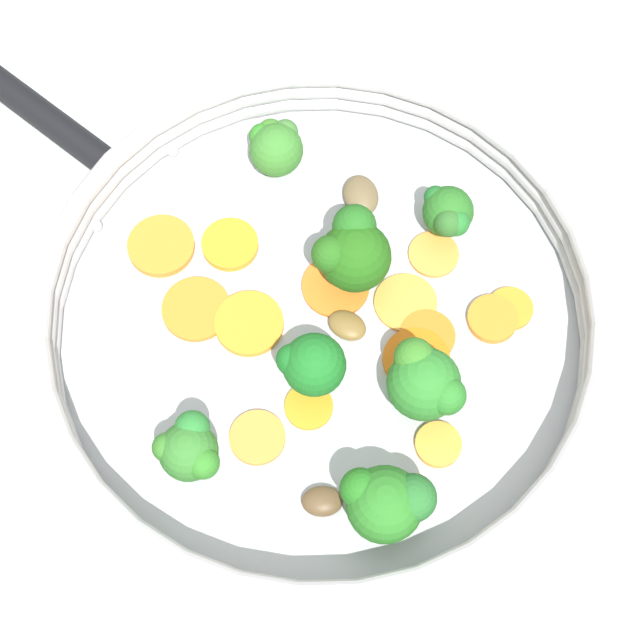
{
  "coord_description": "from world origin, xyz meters",
  "views": [
    {
      "loc": [
        0.22,
        0.17,
        0.66
      ],
      "look_at": [
        0.0,
        0.0,
        0.03
      ],
      "focal_mm": 60.0,
      "sensor_mm": 36.0,
      "label": 1
    }
  ],
  "objects": [
    {
      "name": "carrot_slice_1",
      "position": [
        0.03,
        -0.04,
        0.02
      ],
      "size": [
        0.05,
        0.05,
        0.01
      ],
      "primitive_type": "cylinder",
      "rotation": [
        0.0,
        0.0,
        6.21
      ],
      "color": "orange",
      "rests_on": "skillet"
    },
    {
      "name": "mushroom_piece_0",
      "position": [
        0.09,
        0.07,
        0.02
      ],
      "size": [
        0.03,
        0.03,
        0.01
      ],
      "primitive_type": "ellipsoid",
      "rotation": [
        0.0,
        0.0,
        2.25
      ],
      "color": "brown",
      "rests_on": "skillet"
    },
    {
      "name": "mushroom_piece_1",
      "position": [
        -0.01,
        0.01,
        0.02
      ],
      "size": [
        0.02,
        0.03,
        0.01
      ],
      "primitive_type": "ellipsoid",
      "rotation": [
        0.0,
        0.0,
        4.84
      ],
      "color": "brown",
      "rests_on": "skillet"
    },
    {
      "name": "skillet_rivet_right",
      "position": [
        0.03,
        -0.17,
        0.02
      ],
      "size": [
        0.01,
        0.01,
        0.01
      ],
      "primitive_type": "sphere",
      "color": "#B2B3BC",
      "rests_on": "skillet"
    },
    {
      "name": "carrot_slice_7",
      "position": [
        -0.09,
        0.03,
        0.02
      ],
      "size": [
        0.05,
        0.05,
        0.0
      ],
      "primitive_type": "cylinder",
      "rotation": [
        0.0,
        0.0,
        3.71
      ],
      "color": "#F9933B",
      "rests_on": "skillet"
    },
    {
      "name": "carrot_slice_12",
      "position": [
        0.04,
        -0.07,
        0.02
      ],
      "size": [
        0.06,
        0.06,
        0.0
      ],
      "primitive_type": "cylinder",
      "rotation": [
        0.0,
        0.0,
        5.67
      ],
      "color": "orange",
      "rests_on": "skillet"
    },
    {
      "name": "carrot_slice_2",
      "position": [
        -0.07,
        0.09,
        0.02
      ],
      "size": [
        0.04,
        0.04,
        0.01
      ],
      "primitive_type": "cylinder",
      "rotation": [
        0.0,
        0.0,
        1.2
      ],
      "color": "orange",
      "rests_on": "skillet"
    },
    {
      "name": "carrot_slice_0",
      "position": [
        -0.02,
        0.06,
        0.02
      ],
      "size": [
        0.06,
        0.06,
        0.0
      ],
      "primitive_type": "cylinder",
      "rotation": [
        0.0,
        0.0,
        5.72
      ],
      "color": "orange",
      "rests_on": "skillet"
    },
    {
      "name": "carrot_slice_3",
      "position": [
        0.08,
        0.01,
        0.02
      ],
      "size": [
        0.05,
        0.05,
        0.0
      ],
      "primitive_type": "cylinder",
      "rotation": [
        0.0,
        0.0,
        2.35
      ],
      "color": "orange",
      "rests_on": "skillet"
    },
    {
      "name": "broccoli_floret_0",
      "position": [
        0.03,
        0.02,
        0.05
      ],
      "size": [
        0.04,
        0.04,
        0.05
      ],
      "color": "#7DB164",
      "rests_on": "skillet"
    },
    {
      "name": "carrot_slice_6",
      "position": [
        -0.09,
        0.09,
        0.02
      ],
      "size": [
        0.04,
        0.04,
        0.0
      ],
      "primitive_type": "cylinder",
      "rotation": [
        0.0,
        0.0,
        0.43
      ],
      "color": "orange",
      "rests_on": "skillet"
    },
    {
      "name": "broccoli_floret_6",
      "position": [
        -0.04,
        -0.01,
        0.05
      ],
      "size": [
        0.05,
        0.05,
        0.06
      ],
      "color": "#83AB6D",
      "rests_on": "skillet"
    },
    {
      "name": "skillet_rim_wall",
      "position": [
        0.0,
        0.0,
        0.04
      ],
      "size": [
        0.37,
        0.37,
        0.04
      ],
      "color": "#B5B2B3",
      "rests_on": "skillet"
    },
    {
      "name": "broccoli_floret_4",
      "position": [
        -0.08,
        -0.1,
        0.04
      ],
      "size": [
        0.04,
        0.04,
        0.04
      ],
      "color": "#6F995D",
      "rests_on": "skillet"
    },
    {
      "name": "broccoli_floret_3",
      "position": [
        0.0,
        0.08,
        0.05
      ],
      "size": [
        0.05,
        0.05,
        0.05
      ],
      "color": "#89B469",
      "rests_on": "skillet"
    },
    {
      "name": "carrot_slice_11",
      "position": [
        -0.03,
        -0.01,
        0.02
      ],
      "size": [
        0.05,
        0.05,
        0.0
      ],
      "primitive_type": "cylinder",
      "rotation": [
        0.0,
        0.0,
        4.54
      ],
      "color": "orange",
      "rests_on": "skillet"
    },
    {
      "name": "carrot_slice_8",
      "position": [
        -0.05,
        0.03,
        0.02
      ],
      "size": [
        0.04,
        0.04,
        0.0
      ],
      "primitive_type": "cylinder",
      "rotation": [
        0.0,
        0.0,
        4.69
      ],
      "color": "orange",
      "rests_on": "skillet"
    },
    {
      "name": "skillet_handle",
      "position": [
        -0.01,
        -0.29,
        0.03
      ],
      "size": [
        0.03,
        0.23,
        0.02
      ],
      "primitive_type": "cylinder",
      "rotation": [
        1.57,
        0.0,
        6.26
      ],
      "color": "black",
      "rests_on": "skillet"
    },
    {
      "name": "ground_plane",
      "position": [
        0.0,
        0.0,
        0.0
      ],
      "size": [
        4.0,
        4.0,
        0.0
      ],
      "primitive_type": "plane",
      "color": "#B6BEB9"
    },
    {
      "name": "carrot_slice_9",
      "position": [
        0.02,
        -0.12,
        0.02
      ],
      "size": [
        0.06,
        0.06,
        0.01
      ],
      "primitive_type": "cylinder",
      "rotation": [
        0.0,
        0.0,
        5.71
      ],
      "color": "orange",
      "rests_on": "skillet"
    },
    {
      "name": "skillet_rivet_left",
      "position": [
        -0.04,
        -0.17,
        0.02
      ],
      "size": [
        0.01,
        0.01,
        0.01
      ],
      "primitive_type": "sphere",
      "color": "#B2B1B5",
      "rests_on": "skillet"
    },
    {
      "name": "broccoli_floret_1",
      "position": [
        0.12,
        -0.01,
        0.04
      ],
      "size": [
        0.04,
        0.04,
        0.04
      ],
      "color": "#68874C",
      "rests_on": "skillet"
    },
    {
      "name": "skillet",
      "position": [
        0.0,
        0.0,
        0.01
      ],
      "size": [
        0.35,
        0.35,
        0.02
      ],
      "primitive_type": "cylinder",
      "color": "#B2B5B7",
      "rests_on": "ground_plane"
    },
    {
      "name": "broccoli_floret_5",
      "position": [
        0.07,
        0.11,
        0.05
      ],
      "size": [
        0.05,
        0.05,
        0.06
      ],
      "color": "#678749",
      "rests_on": "skillet"
    },
    {
      "name": "carrot_slice_4",
      "position": [
        0.02,
        0.11,
        0.02
      ],
      "size": [
        0.03,
        0.03,
        0.01
      ],
      "primitive_type": "cylinder",
      "rotation": [
        0.0,
        0.0,
        4.56
      ],
      "color": "#F99735",
      "rests_on": "skillet"
    },
    {
      "name": "broccoli_floret_2",
      "position": [
        -0.11,
        0.02,
        0.04
      ],
      "size": [
        0.04,
        0.04,
        0.04
      ],
      "color": "#89AE6C",
      "rests_on": "skillet"
    },
    {
      "name": "mushroom_piece_2",
      "position": [
        -0.09,
        -0.04,
        0.02
      ],
      "size": [
        0.04,
        0.04,
        0.01
      ],
      "primitive_type": "ellipsoid",
      "rotation": [
        0.0,
        0.0,
        4.01
      ],
      "color": "brown",
      "rests_on": "skillet"
    },
    {
      "name": "carrot_slice_10",
      "position": [
        0.05,
        0.03,
        0.02
      ],
      "size": [
        0.04,
        0.04,
        0.0
      ],
      "primitive_type": "cylinder",
      "rotation": [
        0.0,
        0.0,
        6.04
      ],
      "color": "orange",
      "rests_on": "skillet"
    },
    {
      "name": "carrot_slice_13",
      "position": [
        -0.01,
        -0.09,
        0.02
      ],
      "size": [
        0.05,
        0.05,
        0.01
      ],
      "primitive_type": "cylinder",
      "rotation": [
        0.0,
        0.0,
        4.42
      ],
      "color": "orange",
      "rests_on": "skillet"
    },
    {
      "name": "carrot_slice_5",
      "position": [
        -0.04,
        0.06,
        0.02
      ],
      "size": [
        0.05,
        0.05,
        0.0
      ],
      "primitive_type": "cylinder",
      "rotation": [
        0.0,
        0.0,
        5.37
      ],
      "color": "orange",
      "rests_on": "skillet"
    }
  ]
}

